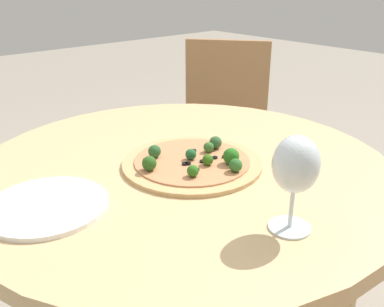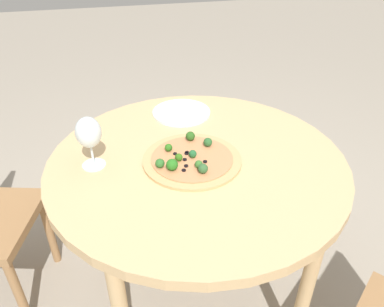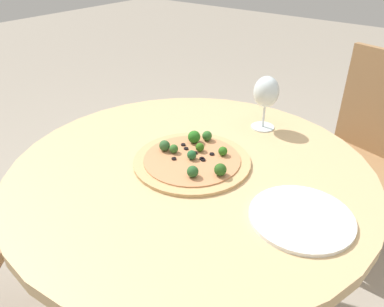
{
  "view_description": "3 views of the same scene",
  "coord_description": "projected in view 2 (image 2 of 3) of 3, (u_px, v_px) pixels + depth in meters",
  "views": [
    {
      "loc": [
        0.72,
        -0.61,
        1.17
      ],
      "look_at": [
        0.02,
        0.01,
        0.77
      ],
      "focal_mm": 40.0,
      "sensor_mm": 36.0,
      "label": 1
    },
    {
      "loc": [
        0.27,
        1.03,
        1.46
      ],
      "look_at": [
        0.02,
        0.01,
        0.77
      ],
      "focal_mm": 35.0,
      "sensor_mm": 36.0,
      "label": 2
    },
    {
      "loc": [
        -0.7,
        -0.55,
        1.31
      ],
      "look_at": [
        0.02,
        0.01,
        0.77
      ],
      "focal_mm": 35.0,
      "sensor_mm": 36.0,
      "label": 3
    }
  ],
  "objects": [
    {
      "name": "plate_near",
      "position": [
        181.0,
        112.0,
        1.56
      ],
      "size": [
        0.24,
        0.24,
        0.01
      ],
      "color": "white",
      "rests_on": "dining_table"
    },
    {
      "name": "pizza",
      "position": [
        191.0,
        159.0,
        1.27
      ],
      "size": [
        0.34,
        0.34,
        0.05
      ],
      "color": "tan",
      "rests_on": "dining_table"
    },
    {
      "name": "dining_table",
      "position": [
        197.0,
        176.0,
        1.33
      ],
      "size": [
        1.02,
        1.02,
        0.74
      ],
      "color": "tan",
      "rests_on": "ground_plane"
    },
    {
      "name": "wine_glass",
      "position": [
        89.0,
        134.0,
        1.18
      ],
      "size": [
        0.08,
        0.08,
        0.18
      ],
      "color": "silver",
      "rests_on": "dining_table"
    },
    {
      "name": "ground_plane",
      "position": [
        196.0,
        293.0,
        1.7
      ],
      "size": [
        12.0,
        12.0,
        0.0
      ],
      "primitive_type": "plane",
      "color": "gray"
    }
  ]
}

